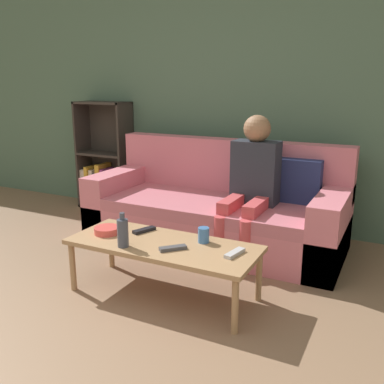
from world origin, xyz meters
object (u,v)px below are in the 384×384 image
Objects in this scene: tv_remote_1 at (173,248)px; cup_near at (204,235)px; couch at (217,211)px; snack_bowl at (107,230)px; tv_remote_2 at (144,230)px; bookshelf at (104,167)px; coffee_table at (163,248)px; person_adult at (252,176)px; bottle at (123,232)px; tv_remote_0 at (235,253)px.

cup_near is at bearing 104.29° from tv_remote_1.
couch is 12.40× the size of snack_bowl.
tv_remote_1 is 0.39m from tv_remote_2.
bookshelf reaches higher than cup_near.
tv_remote_2 is (-0.22, 0.13, 0.04)m from coffee_table.
tv_remote_1 is (-0.15, -1.03, -0.27)m from person_adult.
cup_near is 0.57× the size of snack_bowl.
coffee_table is 1.11× the size of person_adult.
bottle is at bearing -49.22° from bookshelf.
person_adult reaches higher than cup_near.
person_adult is 6.37× the size of tv_remote_2.
person_adult reaches higher than tv_remote_1.
bookshelf is 2.33m from cup_near.
tv_remote_1 and tv_remote_2 have the same top height.
coffee_table is 7.15× the size of snack_bowl.
cup_near is at bearing 12.30° from snack_bowl.
cup_near is 0.23m from tv_remote_1.
person_adult is 7.20× the size of tv_remote_1.
person_adult is (0.34, -0.09, 0.36)m from couch.
couch is at bearing 84.34° from bottle.
tv_remote_0 is (0.25, -0.10, -0.04)m from cup_near.
couch is 12.29× the size of tv_remote_2.
couch is 21.73× the size of cup_near.
tv_remote_2 is at bearing -177.17° from tv_remote_0.
tv_remote_0 is at bearing -22.20° from cup_near.
coffee_table is 0.49m from tv_remote_0.
bookshelf is at bearing 130.78° from bottle.
tv_remote_0 is 0.92m from snack_bowl.
couch is 1.17m from tv_remote_0.
tv_remote_1 is 0.55m from snack_bowl.
snack_bowl is at bearing -177.72° from coffee_table.
coffee_table is at bearing -104.92° from person_adult.
bookshelf reaches higher than snack_bowl.
cup_near is 0.45m from tv_remote_2.
tv_remote_1 is 0.70× the size of bottle.
couch reaches higher than tv_remote_1.
snack_bowl reaches higher than tv_remote_1.
person_adult is at bearing 114.30° from tv_remote_0.
coffee_table is at bearing 2.28° from snack_bowl.
bottle reaches higher than cup_near.
bottle is (1.45, -1.68, 0.01)m from bookshelf.
tv_remote_0 is at bearing 2.73° from coffee_table.
tv_remote_0 is (2.12, -1.49, -0.08)m from bookshelf.
cup_near is 0.56× the size of tv_remote_0.
cup_near is at bearing -71.91° from couch.
bottle is (-0.42, -0.29, 0.04)m from cup_near.
tv_remote_0 is at bearing -35.08° from bookshelf.
couch is 1.23m from bottle.
bottle is (-0.12, -1.21, 0.18)m from couch.
tv_remote_1 is 0.33m from bottle.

